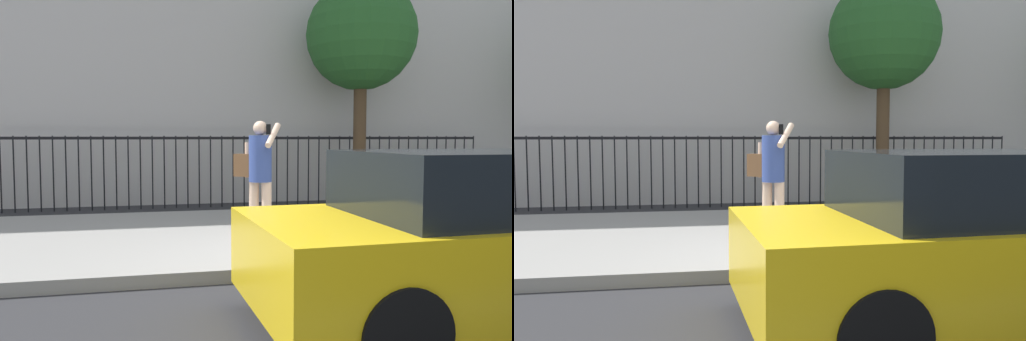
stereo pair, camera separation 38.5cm
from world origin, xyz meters
TOP-DOWN VIEW (x-y plane):
  - ground_plane at (0.00, 0.00)m, footprint 60.00×60.00m
  - sidewalk at (0.00, 2.20)m, footprint 28.00×4.40m
  - iron_fence at (0.00, 5.90)m, footprint 12.03×0.04m
  - taxi_yellow at (0.85, -1.45)m, footprint 4.27×1.99m
  - pedestrian_on_phone at (-0.39, 2.04)m, footprint 0.71×0.62m
  - street_bench at (4.48, 3.19)m, footprint 1.60×0.45m
  - street_tree_near at (2.66, 5.29)m, footprint 2.44×2.44m

SIDE VIEW (x-z plane):
  - ground_plane at x=0.00m, z-range 0.00..0.00m
  - sidewalk at x=0.00m, z-range 0.00..0.15m
  - street_bench at x=4.48m, z-range 0.18..1.13m
  - taxi_yellow at x=0.85m, z-range -0.02..1.43m
  - iron_fence at x=0.00m, z-range 0.22..1.82m
  - pedestrian_on_phone at x=-0.39m, z-range 0.28..1.94m
  - street_tree_near at x=2.66m, z-range 1.27..6.33m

